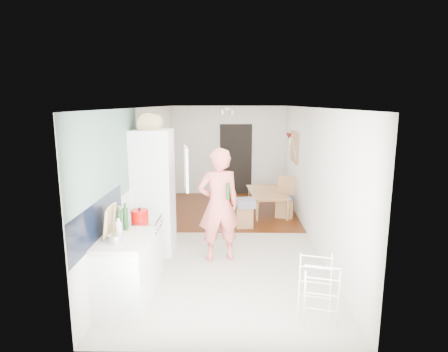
{
  "coord_description": "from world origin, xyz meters",
  "views": [
    {
      "loc": [
        0.06,
        -7.0,
        2.59
      ],
      "look_at": [
        -0.07,
        0.2,
        1.17
      ],
      "focal_mm": 30.0,
      "sensor_mm": 36.0,
      "label": 1
    }
  ],
  "objects_px": {
    "dining_chair": "(285,197)",
    "dining_table": "(268,204)",
    "stool": "(244,217)",
    "drying_rack": "(318,291)",
    "person": "(219,195)"
  },
  "relations": [
    {
      "from": "dining_chair",
      "to": "dining_table",
      "type": "bearing_deg",
      "value": 150.93
    },
    {
      "from": "person",
      "to": "dining_table",
      "type": "height_order",
      "value": "person"
    },
    {
      "from": "person",
      "to": "drying_rack",
      "type": "height_order",
      "value": "person"
    },
    {
      "from": "dining_chair",
      "to": "stool",
      "type": "distance_m",
      "value": 1.24
    },
    {
      "from": "drying_rack",
      "to": "person",
      "type": "bearing_deg",
      "value": 138.46
    },
    {
      "from": "person",
      "to": "drying_rack",
      "type": "bearing_deg",
      "value": 110.41
    },
    {
      "from": "dining_table",
      "to": "dining_chair",
      "type": "relative_size",
      "value": 1.36
    },
    {
      "from": "drying_rack",
      "to": "dining_table",
      "type": "bearing_deg",
      "value": 105.9
    },
    {
      "from": "person",
      "to": "dining_chair",
      "type": "bearing_deg",
      "value": -134.85
    },
    {
      "from": "dining_chair",
      "to": "drying_rack",
      "type": "bearing_deg",
      "value": -78.84
    },
    {
      "from": "person",
      "to": "dining_chair",
      "type": "xyz_separation_m",
      "value": [
        1.44,
        2.4,
        -0.65
      ]
    },
    {
      "from": "dining_table",
      "to": "stool",
      "type": "xyz_separation_m",
      "value": [
        -0.61,
        -1.07,
        0.0
      ]
    },
    {
      "from": "stool",
      "to": "drying_rack",
      "type": "height_order",
      "value": "drying_rack"
    },
    {
      "from": "dining_table",
      "to": "dining_chair",
      "type": "bearing_deg",
      "value": -137.42
    },
    {
      "from": "stool",
      "to": "drying_rack",
      "type": "distance_m",
      "value": 3.55
    }
  ]
}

